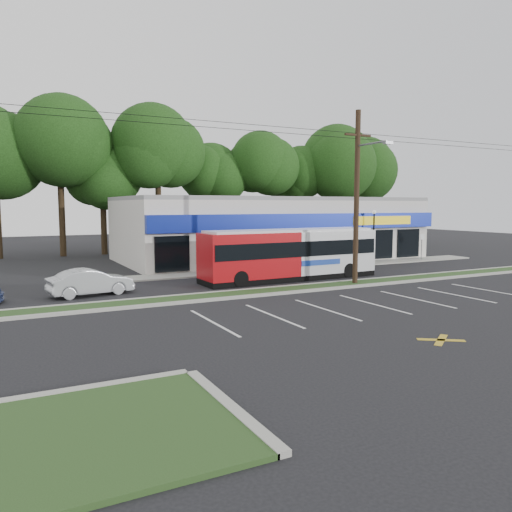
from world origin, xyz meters
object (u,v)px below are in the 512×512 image
at_px(sign_post, 422,242).
at_px(utility_pole, 355,191).
at_px(lamp_post, 374,230).
at_px(metrobus, 291,253).
at_px(car_dark, 319,257).
at_px(pedestrian_b, 357,253).
at_px(pedestrian_a, 352,254).
at_px(car_silver, 91,282).

bearing_deg(sign_post, utility_pole, -149.85).
height_order(lamp_post, metrobus, lamp_post).
distance_m(lamp_post, car_dark, 5.72).
xyz_separation_m(lamp_post, pedestrian_b, (-2.00, -0.42, -1.71)).
height_order(sign_post, pedestrian_b, sign_post).
xyz_separation_m(utility_pole, metrobus, (-2.11, 3.57, -3.75)).
height_order(utility_pole, pedestrian_a, utility_pole).
bearing_deg(car_silver, car_dark, -85.34).
xyz_separation_m(metrobus, pedestrian_a, (7.88, 4.00, -0.79)).
height_order(car_dark, car_silver, car_dark).
distance_m(lamp_post, metrobus, 11.18).
distance_m(metrobus, car_dark, 6.36).
distance_m(sign_post, pedestrian_a, 7.42).
bearing_deg(sign_post, lamp_post, 177.42).
relative_size(car_silver, pedestrian_b, 2.18).
xyz_separation_m(car_dark, pedestrian_a, (3.01, 0.00, 0.06)).
bearing_deg(lamp_post, pedestrian_b, -168.01).
bearing_deg(utility_pole, sign_post, 30.15).
relative_size(sign_post, metrobus, 0.19).
height_order(lamp_post, car_dark, lamp_post).
relative_size(lamp_post, pedestrian_a, 2.42).
xyz_separation_m(metrobus, car_dark, (4.87, 4.00, -0.85)).
bearing_deg(utility_pole, car_silver, 166.04).
height_order(utility_pole, pedestrian_b, utility_pole).
xyz_separation_m(sign_post, car_dark, (-10.41, -0.07, -0.74)).
height_order(car_silver, pedestrian_b, pedestrian_b).
xyz_separation_m(lamp_post, car_dark, (-5.41, -0.30, -1.85)).
bearing_deg(metrobus, pedestrian_b, 23.43).
bearing_deg(lamp_post, metrobus, -157.29).
bearing_deg(lamp_post, pedestrian_a, -172.85).
distance_m(sign_post, metrobus, 15.81).
bearing_deg(car_silver, pedestrian_b, -87.88).
relative_size(car_silver, pedestrian_a, 2.40).
bearing_deg(car_dark, metrobus, 140.20).
bearing_deg(car_dark, sign_post, -78.79).
relative_size(car_dark, pedestrian_b, 2.49).
bearing_deg(utility_pole, car_dark, 69.96).
xyz_separation_m(utility_pole, pedestrian_b, (6.17, 7.45, -4.45)).
bearing_deg(metrobus, utility_pole, -61.16).
bearing_deg(metrobus, car_silver, 178.61).
distance_m(utility_pole, lamp_post, 11.67).
bearing_deg(utility_pole, pedestrian_b, 50.37).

